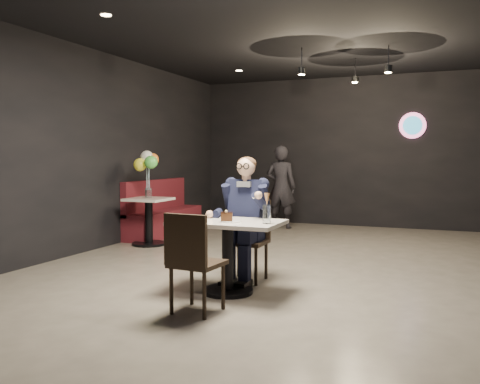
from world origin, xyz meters
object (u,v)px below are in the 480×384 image
at_px(side_table, 149,221).
at_px(passerby, 281,187).
at_px(chair_near, 198,261).
at_px(sundae_glass, 267,214).
at_px(seated_man, 247,218).
at_px(booth_bench, 164,207).
at_px(balloon_vase, 149,193).
at_px(chair_far, 247,240).
at_px(main_table, 228,257).

bearing_deg(side_table, passerby, 62.32).
relative_size(chair_near, sundae_glass, 5.06).
height_order(seated_man, booth_bench, seated_man).
bearing_deg(sundae_glass, balloon_vase, 141.13).
bearing_deg(balloon_vase, sundae_glass, -38.87).
relative_size(seated_man, balloon_vase, 8.87).
height_order(sundae_glass, booth_bench, booth_bench).
bearing_deg(chair_far, seated_man, 0.00).
distance_m(sundae_glass, passerby, 5.01).
height_order(chair_far, booth_bench, booth_bench).
bearing_deg(main_table, chair_far, 90.00).
relative_size(side_table, passerby, 0.48).
distance_m(chair_far, passerby, 4.33).
height_order(main_table, balloon_vase, balloon_vase).
relative_size(booth_bench, balloon_vase, 12.18).
bearing_deg(passerby, booth_bench, 43.79).
distance_m(chair_far, sundae_glass, 0.84).
bearing_deg(sundae_glass, chair_near, -124.55).
xyz_separation_m(main_table, booth_bench, (-2.59, 3.15, 0.12)).
xyz_separation_m(seated_man, booth_bench, (-2.59, 2.60, -0.23)).
height_order(chair_near, booth_bench, booth_bench).
distance_m(seated_man, sundae_glass, 0.75).
height_order(seated_man, sundae_glass, seated_man).
height_order(sundae_glass, passerby, passerby).
relative_size(chair_far, seated_man, 0.64).
distance_m(chair_near, seated_man, 1.26).
xyz_separation_m(chair_near, seated_man, (0.00, 1.24, 0.26)).
bearing_deg(booth_bench, balloon_vase, -73.30).
bearing_deg(seated_man, chair_far, 0.00).
bearing_deg(sundae_glass, passerby, 105.69).
distance_m(chair_far, booth_bench, 3.67).
xyz_separation_m(seated_man, balloon_vase, (-2.29, 1.60, 0.11)).
relative_size(sundae_glass, balloon_vase, 1.12).
xyz_separation_m(booth_bench, balloon_vase, (0.30, -1.00, 0.34)).
bearing_deg(chair_far, sundae_glass, -53.75).
xyz_separation_m(main_table, passerby, (-0.91, 4.77, 0.43)).
bearing_deg(chair_far, booth_bench, 134.88).
xyz_separation_m(seated_man, side_table, (-2.29, 1.60, -0.33)).
bearing_deg(side_table, chair_far, -34.96).
bearing_deg(balloon_vase, side_table, 0.00).
relative_size(main_table, sundae_glass, 6.05).
height_order(main_table, sundae_glass, sundae_glass).
bearing_deg(chair_far, chair_near, -90.00).
bearing_deg(booth_bench, sundae_glass, -46.57).
height_order(main_table, passerby, passerby).
height_order(side_table, balloon_vase, balloon_vase).
distance_m(main_table, passerby, 4.88).
bearing_deg(booth_bench, passerby, 44.06).
height_order(main_table, seated_man, seated_man).
distance_m(booth_bench, side_table, 1.05).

